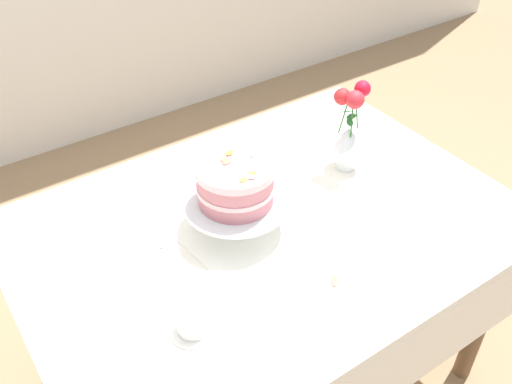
% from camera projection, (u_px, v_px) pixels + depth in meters
% --- Properties ---
extents(ground_plane, '(12.00, 12.00, 0.00)m').
position_uv_depth(ground_plane, '(265.00, 373.00, 2.10)').
color(ground_plane, '#8C7051').
extents(dining_table, '(1.40, 1.00, 0.74)m').
position_uv_depth(dining_table, '(272.00, 250.00, 1.68)').
color(dining_table, white).
rests_on(dining_table, ground).
extents(linen_napkin, '(0.35, 0.35, 0.00)m').
position_uv_depth(linen_napkin, '(237.00, 227.00, 1.62)').
color(linen_napkin, white).
rests_on(linen_napkin, dining_table).
extents(cake_stand, '(0.29, 0.29, 0.10)m').
position_uv_depth(cake_stand, '(236.00, 205.00, 1.57)').
color(cake_stand, silver).
rests_on(cake_stand, linen_napkin).
extents(layer_cake, '(0.22, 0.22, 0.13)m').
position_uv_depth(layer_cake, '(236.00, 182.00, 1.52)').
color(layer_cake, '#CC7A84').
rests_on(layer_cake, cake_stand).
extents(flower_vase, '(0.12, 0.11, 0.29)m').
position_uv_depth(flower_vase, '(349.00, 130.00, 1.76)').
color(flower_vase, silver).
rests_on(flower_vase, dining_table).
extents(teacup, '(0.12, 0.11, 0.06)m').
position_uv_depth(teacup, '(193.00, 323.00, 1.33)').
color(teacup, white).
rests_on(teacup, dining_table).
extents(loose_petal_1, '(0.05, 0.05, 0.01)m').
position_uv_depth(loose_petal_1, '(222.00, 168.00, 1.84)').
color(loose_petal_1, '#E56B51').
rests_on(loose_petal_1, dining_table).
extents(loose_petal_2, '(0.04, 0.05, 0.01)m').
position_uv_depth(loose_petal_2, '(161.00, 243.00, 1.57)').
color(loose_petal_2, pink).
rests_on(loose_petal_2, dining_table).
extents(loose_petal_3, '(0.04, 0.04, 0.01)m').
position_uv_depth(loose_petal_3, '(334.00, 281.00, 1.46)').
color(loose_petal_3, '#E56B51').
rests_on(loose_petal_3, dining_table).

